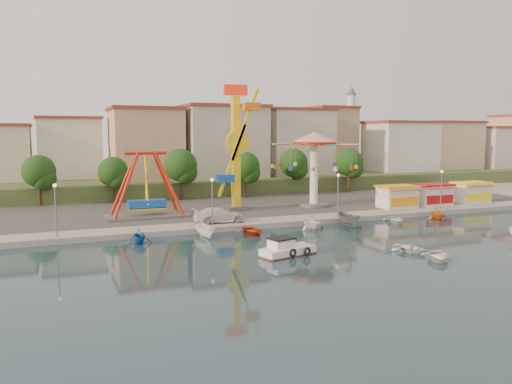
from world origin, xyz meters
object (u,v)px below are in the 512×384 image
wave_swinger (314,152)px  kamikaze_tower (238,150)px  pirate_ship_ride (147,186)px  van (219,215)px  rowboat_a (410,248)px  cabin_motorboat (287,250)px

wave_swinger → kamikaze_tower: bearing=175.0°
kamikaze_tower → wave_swinger: size_ratio=1.42×
pirate_ship_ride → van: size_ratio=1.69×
pirate_ship_ride → rowboat_a: (19.40, -24.81, -4.05)m
pirate_ship_ride → van: bearing=-45.1°
kamikaze_tower → van: 12.17m
rowboat_a → van: 21.77m
pirate_ship_ride → van: pirate_ship_ride is taller
pirate_ship_ride → rowboat_a: bearing=-52.0°
pirate_ship_ride → kamikaze_tower: size_ratio=0.61×
kamikaze_tower → wave_swinger: 10.98m
pirate_ship_ride → cabin_motorboat: size_ratio=1.86×
wave_swinger → cabin_motorboat: wave_swinger is taller
pirate_ship_ride → kamikaze_tower: (12.30, 1.32, 4.18)m
pirate_ship_ride → wave_swinger: (23.23, 0.36, 3.80)m
cabin_motorboat → rowboat_a: 11.39m
rowboat_a → kamikaze_tower: bearing=84.3°
pirate_ship_ride → rowboat_a: pirate_ship_ride is taller
wave_swinger → cabin_motorboat: size_ratio=2.16×
pirate_ship_ride → kamikaze_tower: kamikaze_tower is taller
kamikaze_tower → cabin_motorboat: bearing=-99.5°
wave_swinger → cabin_motorboat: (-14.82, -22.21, -7.72)m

